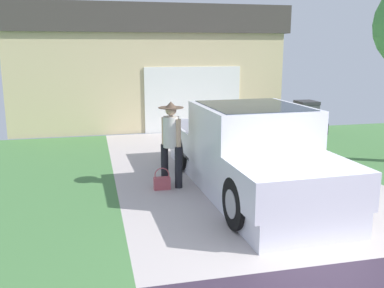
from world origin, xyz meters
TOP-DOWN VIEW (x-y plane):
  - pickup_truck at (-0.15, 2.85)m, footprint 2.14×5.58m
  - person_with_hat at (-1.52, 3.59)m, footprint 0.49×0.49m
  - handbag at (-1.74, 3.42)m, footprint 0.32×0.15m
  - house_with_garage at (-1.09, 11.87)m, footprint 9.16×5.77m
  - wheeled_trash_bin at (3.75, 8.10)m, footprint 0.60×0.72m

SIDE VIEW (x-z plane):
  - handbag at x=-1.74m, z-range -0.08..0.36m
  - wheeled_trash_bin at x=3.75m, z-range 0.04..1.06m
  - pickup_truck at x=-0.15m, z-range -0.10..1.57m
  - person_with_hat at x=-1.52m, z-range 0.12..1.80m
  - house_with_garage at x=-1.09m, z-range 0.03..4.05m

